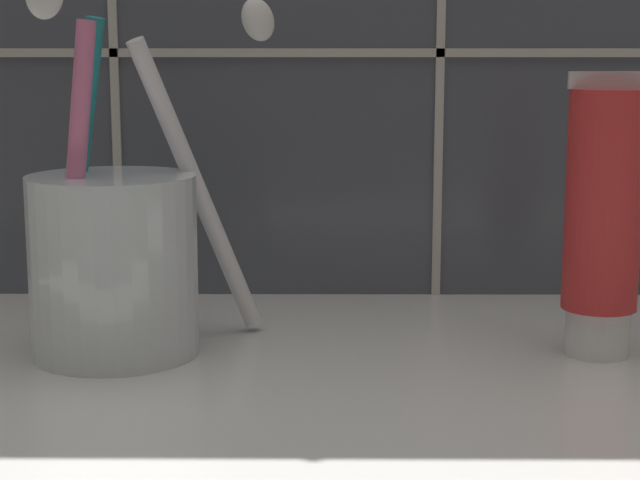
# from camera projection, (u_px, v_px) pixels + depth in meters

# --- Properties ---
(sink_counter) EXTENTS (0.76, 0.35, 0.02)m
(sink_counter) POSITION_uv_depth(u_px,v_px,m) (431.00, 403.00, 0.48)
(sink_counter) COLOR silver
(sink_counter) RESTS_ON ground
(toothbrush_cup) EXTENTS (0.13, 0.10, 0.18)m
(toothbrush_cup) POSITION_uv_depth(u_px,v_px,m) (114.00, 255.00, 0.51)
(toothbrush_cup) COLOR silver
(toothbrush_cup) RESTS_ON sink_counter
(toothpaste_tube) EXTENTS (0.04, 0.04, 0.14)m
(toothpaste_tube) POSITION_uv_depth(u_px,v_px,m) (603.00, 218.00, 0.51)
(toothpaste_tube) COLOR white
(toothpaste_tube) RESTS_ON sink_counter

